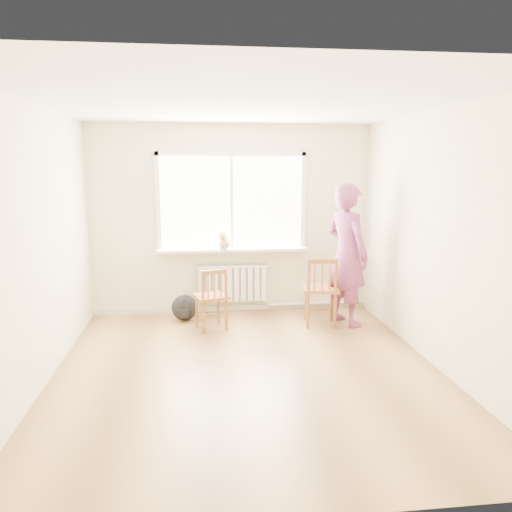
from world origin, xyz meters
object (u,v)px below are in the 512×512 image
object	(u,v)px
chair_right	(321,291)
backpack	(185,308)
person	(347,255)
cat	(224,241)
chair_left	(212,299)

from	to	relation	value
chair_right	backpack	world-z (taller)	chair_right
backpack	chair_right	bearing A→B (deg)	-14.01
person	cat	distance (m)	1.71
chair_left	cat	distance (m)	0.94
chair_right	cat	size ratio (longest dim) A/B	2.14
person	cat	xyz separation A→B (m)	(-1.60, 0.60, 0.12)
chair_left	cat	xyz separation A→B (m)	(0.20, 0.65, 0.66)
person	cat	size ratio (longest dim) A/B	4.34
chair_left	backpack	world-z (taller)	chair_left
cat	backpack	xyz separation A→B (m)	(-0.57, -0.20, -0.89)
chair_right	backpack	size ratio (longest dim) A/B	2.60
person	cat	world-z (taller)	person
chair_left	person	bearing A→B (deg)	165.33
chair_left	person	distance (m)	1.88
person	cat	bearing A→B (deg)	43.56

